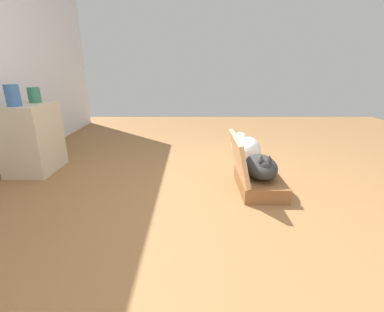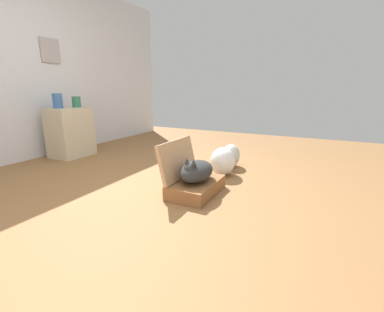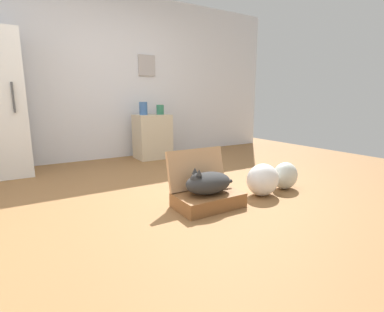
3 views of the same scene
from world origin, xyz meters
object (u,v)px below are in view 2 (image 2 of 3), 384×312
object	(u,v)px
cat	(196,171)
vase_tall	(57,101)
side_table	(71,132)
vase_short	(76,102)
plastic_bag_white	(223,161)
plastic_bag_clear	(231,156)
suitcase_base	(196,187)

from	to	relation	value
cat	vase_tall	size ratio (longest dim) A/B	2.56
side_table	vase_tall	size ratio (longest dim) A/B	3.51
cat	vase_short	xyz separation A→B (m)	(0.62, 2.26, 0.56)
plastic_bag_white	side_table	size ratio (longest dim) A/B	0.49
cat	plastic_bag_clear	size ratio (longest dim) A/B	1.76
plastic_bag_clear	vase_short	world-z (taller)	vase_short
suitcase_base	side_table	size ratio (longest dim) A/B	0.83
cat	plastic_bag_white	size ratio (longest dim) A/B	1.50
suitcase_base	plastic_bag_white	size ratio (longest dim) A/B	1.71
suitcase_base	vase_short	world-z (taller)	vase_short
vase_short	suitcase_base	bearing A→B (deg)	-105.08
cat	vase_tall	bearing A→B (deg)	81.45
side_table	plastic_bag_white	bearing A→B (deg)	-85.75
suitcase_base	vase_short	bearing A→B (deg)	74.92
suitcase_base	cat	distance (m)	0.16
cat	vase_tall	world-z (taller)	vase_tall
suitcase_base	vase_short	xyz separation A→B (m)	(0.61, 2.26, 0.72)
vase_tall	suitcase_base	bearing A→B (deg)	-98.34
cat	side_table	size ratio (longest dim) A/B	0.73
suitcase_base	cat	bearing A→B (deg)	177.80
plastic_bag_clear	side_table	bearing A→B (deg)	103.20
plastic_bag_clear	vase_short	distance (m)	2.38
suitcase_base	vase_tall	distance (m)	2.45
plastic_bag_clear	vase_tall	bearing A→B (deg)	106.26
cat	side_table	bearing A→B (deg)	78.11
cat	side_table	distance (m)	2.35
side_table	vase_short	size ratio (longest dim) A/B	4.54
plastic_bag_clear	vase_short	bearing A→B (deg)	100.06
cat	plastic_bag_clear	xyz separation A→B (m)	(1.02, 0.01, -0.08)
vase_tall	vase_short	size ratio (longest dim) A/B	1.29
vase_tall	vase_short	world-z (taller)	vase_tall
suitcase_base	side_table	world-z (taller)	side_table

